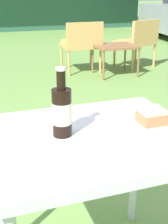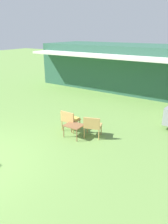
% 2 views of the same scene
% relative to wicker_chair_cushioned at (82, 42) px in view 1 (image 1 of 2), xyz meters
% --- Properties ---
extents(wicker_chair_cushioned, '(0.56, 0.48, 0.77)m').
position_rel_wicker_chair_cushioned_xyz_m(wicker_chair_cushioned, '(0.00, 0.00, 0.00)').
color(wicker_chair_cushioned, tan).
rests_on(wicker_chair_cushioned, ground_plane).
extents(wicker_chair_plain, '(0.68, 0.63, 0.77)m').
position_rel_wicker_chair_cushioned_xyz_m(wicker_chair_plain, '(0.96, -0.02, -0.00)').
color(wicker_chair_plain, tan).
rests_on(wicker_chair_plain, ground_plane).
extents(garden_side_table, '(0.59, 0.49, 0.44)m').
position_rel_wicker_chair_cushioned_xyz_m(garden_side_table, '(0.41, -0.33, -0.06)').
color(garden_side_table, brown).
rests_on(garden_side_table, ground_plane).
extents(patio_table, '(0.77, 0.63, 0.71)m').
position_rel_wicker_chair_cushioned_xyz_m(patio_table, '(-1.13, -3.53, 0.17)').
color(patio_table, silver).
rests_on(patio_table, ground_plane).
extents(cake_on_plate, '(0.22, 0.22, 0.07)m').
position_rel_wicker_chair_cushioned_xyz_m(cake_on_plate, '(-0.89, -3.53, 0.28)').
color(cake_on_plate, white).
rests_on(cake_on_plate, patio_table).
extents(cola_bottle_near, '(0.07, 0.07, 0.25)m').
position_rel_wicker_chair_cushioned_xyz_m(cola_bottle_near, '(-1.23, -3.50, 0.35)').
color(cola_bottle_near, black).
rests_on(cola_bottle_near, patio_table).
extents(fork, '(0.18, 0.03, 0.01)m').
position_rel_wicker_chair_cushioned_xyz_m(fork, '(-0.96, -3.53, 0.26)').
color(fork, silver).
rests_on(fork, patio_table).
extents(loose_bottle_cap, '(0.03, 0.03, 0.01)m').
position_rel_wicker_chair_cushioned_xyz_m(loose_bottle_cap, '(-1.07, -3.54, 0.26)').
color(loose_bottle_cap, silver).
rests_on(loose_bottle_cap, patio_table).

